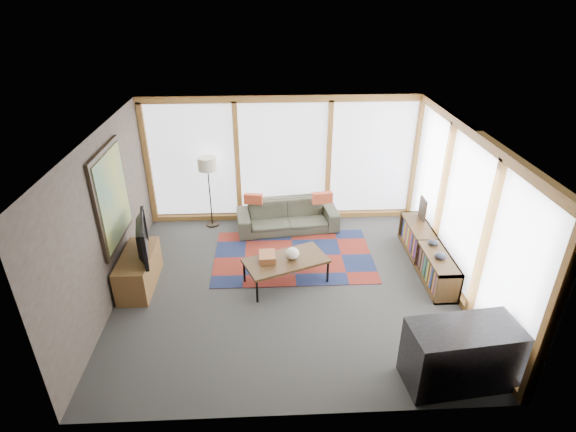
{
  "coord_description": "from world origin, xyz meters",
  "views": [
    {
      "loc": [
        -0.31,
        -6.04,
        4.48
      ],
      "look_at": [
        0.0,
        0.4,
        1.1
      ],
      "focal_mm": 28.0,
      "sensor_mm": 36.0,
      "label": 1
    }
  ],
  "objects_px": {
    "coffee_table": "(286,271)",
    "television": "(137,238)",
    "floor_lamp": "(210,192)",
    "tv_console": "(139,270)",
    "sofa": "(287,216)",
    "bookshelf": "(427,253)",
    "bar_counter": "(461,355)"
  },
  "relations": [
    {
      "from": "coffee_table",
      "to": "television",
      "type": "height_order",
      "value": "television"
    },
    {
      "from": "floor_lamp",
      "to": "tv_console",
      "type": "height_order",
      "value": "floor_lamp"
    },
    {
      "from": "tv_console",
      "to": "television",
      "type": "bearing_deg",
      "value": 7.46
    },
    {
      "from": "sofa",
      "to": "coffee_table",
      "type": "xyz_separation_m",
      "value": [
        -0.11,
        -1.83,
        -0.07
      ]
    },
    {
      "from": "sofa",
      "to": "bookshelf",
      "type": "relative_size",
      "value": 0.93
    },
    {
      "from": "floor_lamp",
      "to": "tv_console",
      "type": "distance_m",
      "value": 2.3
    },
    {
      "from": "floor_lamp",
      "to": "coffee_table",
      "type": "relative_size",
      "value": 1.11
    },
    {
      "from": "sofa",
      "to": "floor_lamp",
      "type": "relative_size",
      "value": 1.35
    },
    {
      "from": "coffee_table",
      "to": "sofa",
      "type": "bearing_deg",
      "value": 86.62
    },
    {
      "from": "floor_lamp",
      "to": "television",
      "type": "bearing_deg",
      "value": -113.95
    },
    {
      "from": "bookshelf",
      "to": "television",
      "type": "bearing_deg",
      "value": -176.17
    },
    {
      "from": "coffee_table",
      "to": "television",
      "type": "bearing_deg",
      "value": 179.15
    },
    {
      "from": "sofa",
      "to": "bookshelf",
      "type": "height_order",
      "value": "sofa"
    },
    {
      "from": "bookshelf",
      "to": "television",
      "type": "distance_m",
      "value": 4.87
    },
    {
      "from": "television",
      "to": "bar_counter",
      "type": "xyz_separation_m",
      "value": [
        4.39,
        -2.22,
        -0.47
      ]
    },
    {
      "from": "sofa",
      "to": "bar_counter",
      "type": "relative_size",
      "value": 1.5
    },
    {
      "from": "floor_lamp",
      "to": "sofa",
      "type": "bearing_deg",
      "value": -8.68
    },
    {
      "from": "sofa",
      "to": "television",
      "type": "height_order",
      "value": "television"
    },
    {
      "from": "television",
      "to": "tv_console",
      "type": "bearing_deg",
      "value": 83.93
    },
    {
      "from": "floor_lamp",
      "to": "television",
      "type": "relative_size",
      "value": 1.41
    },
    {
      "from": "floor_lamp",
      "to": "television",
      "type": "height_order",
      "value": "floor_lamp"
    },
    {
      "from": "coffee_table",
      "to": "bar_counter",
      "type": "distance_m",
      "value": 3.0
    },
    {
      "from": "coffee_table",
      "to": "bookshelf",
      "type": "xyz_separation_m",
      "value": [
        2.48,
        0.36,
        0.05
      ]
    },
    {
      "from": "sofa",
      "to": "coffee_table",
      "type": "distance_m",
      "value": 1.84
    },
    {
      "from": "floor_lamp",
      "to": "tv_console",
      "type": "relative_size",
      "value": 1.26
    },
    {
      "from": "floor_lamp",
      "to": "bookshelf",
      "type": "bearing_deg",
      "value": -23.6
    },
    {
      "from": "floor_lamp",
      "to": "bookshelf",
      "type": "xyz_separation_m",
      "value": [
        3.91,
        -1.71,
        -0.47
      ]
    },
    {
      "from": "tv_console",
      "to": "bookshelf",
      "type": "bearing_deg",
      "value": 3.88
    },
    {
      "from": "bookshelf",
      "to": "floor_lamp",
      "type": "bearing_deg",
      "value": 156.4
    },
    {
      "from": "sofa",
      "to": "television",
      "type": "distance_m",
      "value": 3.09
    },
    {
      "from": "floor_lamp",
      "to": "television",
      "type": "distance_m",
      "value": 2.23
    },
    {
      "from": "sofa",
      "to": "coffee_table",
      "type": "height_order",
      "value": "sofa"
    }
  ]
}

